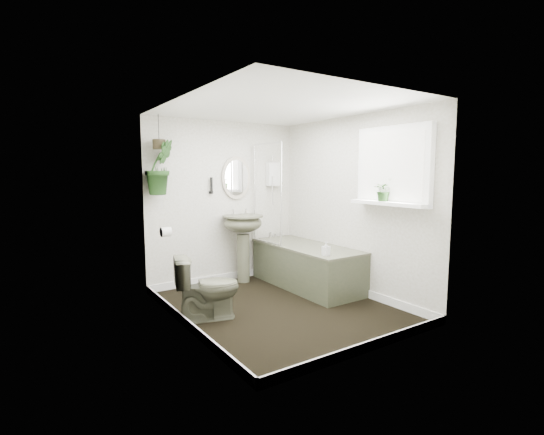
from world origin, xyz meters
TOP-DOWN VIEW (x-y plane):
  - floor at (0.00, 0.00)m, footprint 2.30×2.80m
  - ceiling at (0.00, 0.00)m, footprint 2.30×2.80m
  - wall_back at (0.00, 1.41)m, footprint 2.30×0.02m
  - wall_front at (0.00, -1.41)m, footprint 2.30×0.02m
  - wall_left at (-1.16, 0.00)m, footprint 0.02×2.80m
  - wall_right at (1.16, 0.00)m, footprint 0.02×2.80m
  - skirting at (0.00, 0.00)m, footprint 2.30×2.80m
  - bathtub at (0.80, 0.50)m, footprint 0.72×1.72m
  - bath_screen at (0.47, 0.99)m, footprint 0.04×0.72m
  - shower_box at (0.80, 1.34)m, footprint 0.20×0.10m
  - oval_mirror at (0.18, 1.37)m, footprint 0.46×0.03m
  - wall_sconce at (-0.22, 1.36)m, footprint 0.04×0.04m
  - toilet_roll_holder at (-1.10, 0.70)m, footprint 0.11×0.11m
  - window_recess at (1.09, -0.70)m, footprint 0.08×1.00m
  - window_sill at (1.02, -0.70)m, footprint 0.18×1.00m
  - window_blinds at (1.04, -0.70)m, footprint 0.01×0.86m
  - toilet at (-0.85, 0.13)m, footprint 0.76×0.56m
  - pedestal_sink at (0.18, 1.18)m, footprint 0.65×0.58m
  - sill_plant at (1.02, -0.63)m, footprint 0.29×0.27m
  - hanging_plant at (-0.97, 1.25)m, footprint 0.44×0.39m
  - soap_bottle at (0.58, -0.16)m, footprint 0.08×0.08m
  - hanging_pot at (-0.97, 1.25)m, footprint 0.16×0.16m

SIDE VIEW (x-z plane):
  - floor at x=0.00m, z-range -0.02..0.00m
  - skirting at x=0.00m, z-range 0.00..0.10m
  - bathtub at x=0.80m, z-range 0.00..0.58m
  - toilet at x=-0.85m, z-range 0.00..0.70m
  - pedestal_sink at x=0.18m, z-range 0.00..0.98m
  - soap_bottle at x=0.58m, z-range 0.58..0.75m
  - toilet_roll_holder at x=-1.10m, z-range 0.84..0.96m
  - wall_back at x=0.00m, z-range 0.00..2.30m
  - wall_front at x=0.00m, z-range 0.00..2.30m
  - wall_left at x=-1.16m, z-range 0.00..2.30m
  - wall_right at x=1.16m, z-range 0.00..2.30m
  - window_sill at x=1.02m, z-range 1.21..1.25m
  - bath_screen at x=0.47m, z-range 0.58..1.98m
  - sill_plant at x=1.02m, z-range 1.25..1.51m
  - wall_sconce at x=-0.22m, z-range 1.29..1.51m
  - oval_mirror at x=0.18m, z-range 1.19..1.81m
  - shower_box at x=0.80m, z-range 1.38..1.73m
  - hanging_plant at x=-0.97m, z-range 1.30..1.99m
  - window_recess at x=1.09m, z-range 1.20..2.10m
  - window_blinds at x=1.04m, z-range 1.27..2.03m
  - hanging_pot at x=-0.97m, z-range 1.87..1.99m
  - ceiling at x=0.00m, z-range 2.30..2.32m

